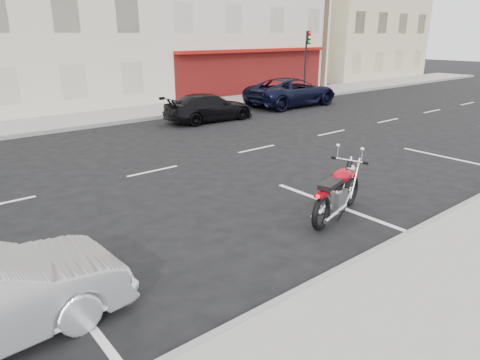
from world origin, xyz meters
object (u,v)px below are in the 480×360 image
at_px(utility_pole, 326,18).
at_px(fire_hydrant, 287,88).
at_px(car_far, 209,107).
at_px(motorcycle, 352,183).
at_px(traffic_light, 307,54).
at_px(suv_far, 292,92).

xyz_separation_m(utility_pole, fire_hydrant, (-3.50, -0.10, -4.21)).
relative_size(fire_hydrant, car_far, 0.17).
bearing_deg(motorcycle, traffic_light, 29.96).
distance_m(motorcycle, car_far, 10.88).
bearing_deg(car_far, traffic_light, -70.27).
bearing_deg(motorcycle, suv_far, 33.85).
bearing_deg(traffic_light, fire_hydrant, 173.64).
xyz_separation_m(traffic_light, suv_far, (-3.82, -2.51, -1.80)).
height_order(traffic_light, motorcycle, traffic_light).
bearing_deg(motorcycle, utility_pole, 26.48).
bearing_deg(fire_hydrant, utility_pole, 1.64).
xyz_separation_m(traffic_light, fire_hydrant, (-1.50, 0.17, -2.03)).
xyz_separation_m(traffic_light, motorcycle, (-13.21, -13.53, -2.03)).
relative_size(utility_pole, car_far, 2.13).
relative_size(fire_hydrant, motorcycle, 0.32).
xyz_separation_m(utility_pole, car_far, (-11.85, -3.45, -4.13)).
distance_m(traffic_light, car_far, 10.53).
distance_m(traffic_light, suv_far, 4.92).
xyz_separation_m(utility_pole, motorcycle, (-15.21, -13.80, -4.21)).
height_order(utility_pole, motorcycle, utility_pole).
bearing_deg(suv_far, traffic_light, -56.59).
height_order(utility_pole, fire_hydrant, utility_pole).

